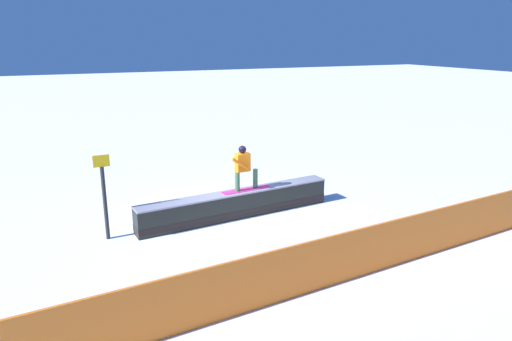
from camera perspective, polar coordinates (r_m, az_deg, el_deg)
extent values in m
plane|color=white|center=(13.57, -2.33, -5.64)|extent=(120.00, 120.00, 0.00)
cube|color=black|center=(13.44, -2.35, -4.20)|extent=(5.89, 1.03, 0.72)
cube|color=black|center=(13.50, -2.34, -4.92)|extent=(5.90, 1.04, 0.17)
cube|color=gray|center=(13.31, -2.37, -2.66)|extent=(5.90, 1.08, 0.04)
cube|color=#CA2C80|center=(13.44, -1.17, -2.34)|extent=(1.52, 0.43, 0.01)
cylinder|color=#3B6949|center=(13.22, -2.30, -1.35)|extent=(0.15, 0.15, 0.56)
cylinder|color=#3B6949|center=(13.49, -0.08, -0.98)|extent=(0.15, 0.15, 0.56)
cube|color=orange|center=(13.15, -1.66, 1.02)|extent=(0.42, 0.28, 0.52)
sphere|color=black|center=(13.06, -1.67, 2.59)|extent=(0.22, 0.22, 0.22)
cylinder|color=orange|center=(12.92, -2.02, 0.86)|extent=(0.50, 0.13, 0.40)
cylinder|color=orange|center=(13.33, -1.61, 1.34)|extent=(0.30, 0.12, 0.54)
cube|color=orange|center=(9.72, 7.72, -11.29)|extent=(13.87, 1.32, 1.12)
cylinder|color=#262628|center=(12.38, -17.93, -3.85)|extent=(0.10, 0.10, 1.92)
cube|color=yellow|center=(12.07, -18.37, 1.12)|extent=(0.40, 0.04, 0.30)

